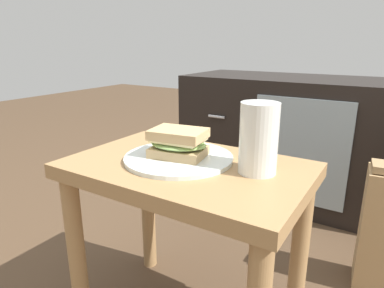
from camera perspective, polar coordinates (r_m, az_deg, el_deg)
name	(u,v)px	position (r m, az deg, el deg)	size (l,w,h in m)	color
side_table	(187,199)	(0.83, -0.91, -9.19)	(0.56, 0.36, 0.46)	#A37A4C
tv_cabinet	(287,138)	(1.69, 15.69, 1.00)	(0.96, 0.46, 0.58)	black
plate	(179,158)	(0.82, -2.26, -2.36)	(0.26, 0.26, 0.01)	silver
sandwich_front	(179,143)	(0.80, -2.29, 0.18)	(0.15, 0.12, 0.07)	tan
beer_glass	(259,140)	(0.73, 11.16, 0.67)	(0.08, 0.08, 0.15)	silver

